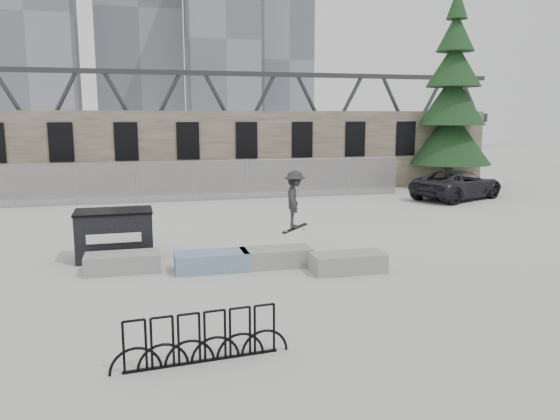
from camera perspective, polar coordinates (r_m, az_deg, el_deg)
The scene contains 14 objects.
ground at distance 15.60m, azimuth -4.73°, elevation -5.89°, with size 120.00×120.00×0.00m, color beige.
stone_wall at distance 31.22m, azimuth -9.75°, elevation 6.05°, with size 36.00×2.58×4.50m.
chainlink_fence at distance 27.61m, azimuth -9.06°, elevation 3.06°, with size 22.06×0.06×2.02m.
planter_far_left at distance 15.56m, azimuth -16.11°, elevation -5.22°, with size 2.00×0.90×0.52m.
planter_center_left at distance 15.18m, azimuth -7.16°, elevation -5.28°, with size 2.00×0.90×0.52m.
planter_center_right at distance 15.52m, azimuth -0.39°, elevation -4.87°, with size 2.00×0.90×0.52m.
planter_offset at distance 15.06m, azimuth 7.12°, elevation -5.40°, with size 2.00×0.90×0.52m.
dumpster at distance 16.97m, azimuth -16.90°, elevation -2.43°, with size 2.25×1.40×1.47m.
bike_rack at distance 9.72m, azimuth -8.13°, elevation -13.11°, with size 3.13×0.34×0.90m.
spruce_tree at distance 34.18m, azimuth 17.55°, elevation 10.40°, with size 4.77×4.77×11.50m.
skyline_towers at distance 109.91m, azimuth -13.98°, elevation 18.17°, with size 58.00×28.00×48.00m.
truss_bridge at distance 70.92m, azimuth -4.14°, elevation 9.68°, with size 70.00×3.00×9.80m.
suv at distance 29.48m, azimuth 18.08°, elevation 2.56°, with size 2.48×5.39×1.50m, color black.
skateboarder at distance 16.12m, azimuth 1.56°, elevation 1.12°, with size 0.91×1.23×1.86m.
Camera 1 is at (-2.42, -14.82, 4.20)m, focal length 35.00 mm.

